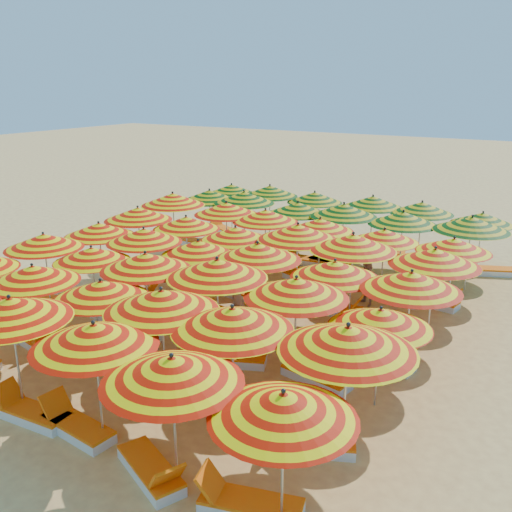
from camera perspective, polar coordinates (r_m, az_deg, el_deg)
name	(u,v)px	position (r m, az deg, el deg)	size (l,w,h in m)	color
ground	(248,309)	(17.81, -0.83, -5.33)	(120.00, 120.00, 0.00)	#F3C66C
umbrella_2	(10,309)	(12.75, -23.36, -4.89)	(3.09, 3.09, 2.64)	silver
umbrella_3	(94,335)	(11.15, -15.87, -7.65)	(2.70, 2.70, 2.55)	silver
umbrella_4	(172,370)	(9.64, -8.40, -11.19)	(2.91, 2.91, 2.56)	silver
umbrella_5	(283,406)	(8.78, 2.74, -14.78)	(2.83, 2.83, 2.45)	silver
umbrella_7	(33,274)	(15.36, -21.42, -1.70)	(2.37, 2.37, 2.45)	silver
umbrella_8	(101,290)	(13.89, -15.24, -3.27)	(2.49, 2.49, 2.39)	silver
umbrella_9	(161,301)	(12.31, -9.43, -4.43)	(2.93, 2.93, 2.64)	silver
umbrella_10	(232,319)	(11.29, -2.38, -6.31)	(3.24, 3.24, 2.63)	silver
umbrella_11	(348,339)	(10.42, 9.16, -8.19)	(2.70, 2.70, 2.70)	silver
umbrella_12	(44,241)	(18.28, -20.46, 1.39)	(2.77, 2.77, 2.48)	silver
umbrella_13	(92,255)	(16.91, -16.11, 0.13)	(2.92, 2.92, 2.34)	silver
umbrella_14	(146,262)	(15.28, -10.99, -0.56)	(3.07, 3.07, 2.55)	silver
umbrella_15	(217,269)	(14.10, -3.91, -1.28)	(2.70, 2.70, 2.68)	silver
umbrella_16	(296,288)	(13.05, 4.05, -3.21)	(2.52, 2.52, 2.59)	silver
umbrella_17	(380,319)	(12.23, 12.33, -6.13)	(2.61, 2.61, 2.33)	silver
umbrella_18	(99,230)	(19.37, -15.43, 2.56)	(2.99, 2.99, 2.43)	silver
umbrella_19	(144,236)	(18.03, -11.14, 2.01)	(2.81, 2.81, 2.50)	silver
umbrella_20	(198,248)	(17.03, -5.80, 0.83)	(2.22, 2.22, 2.33)	silver
umbrella_21	(258,252)	(15.71, 0.16, 0.42)	(2.51, 2.51, 2.60)	silver
umbrella_22	(335,269)	(14.79, 7.89, -1.34)	(2.50, 2.50, 2.45)	silver
umbrella_23	(411,281)	(14.00, 15.26, -2.45)	(2.91, 2.91, 2.56)	silver
umbrella_24	(138,214)	(20.82, -11.72, 4.15)	(2.83, 2.83, 2.57)	silver
umbrella_25	(186,223)	(19.66, -7.00, 3.30)	(2.98, 2.98, 2.44)	silver
umbrella_26	(235,234)	(18.30, -2.07, 2.25)	(2.87, 2.87, 2.39)	silver
umbrella_27	(298,232)	(17.61, 4.20, 2.40)	(3.23, 3.23, 2.66)	silver
umbrella_28	(353,242)	(16.61, 9.68, 1.34)	(3.02, 3.02, 2.67)	silver
umbrella_29	(435,257)	(15.95, 17.45, -0.12)	(2.86, 2.86, 2.60)	silver
umbrella_30	(173,199)	(22.69, -8.32, 5.63)	(3.34, 3.34, 2.67)	silver
umbrella_31	(226,209)	(21.30, -2.99, 4.75)	(2.94, 2.94, 2.56)	silver
umbrella_32	(265,216)	(20.30, 0.95, 4.02)	(2.58, 2.58, 2.50)	silver
umbrella_33	(320,225)	(19.35, 6.43, 3.10)	(2.42, 2.42, 2.44)	silver
umbrella_34	(384,236)	(18.69, 12.72, 1.99)	(2.77, 2.77, 2.34)	silver
umbrella_35	(454,245)	(18.03, 19.18, 1.03)	(2.78, 2.78, 2.38)	silver
umbrella_36	(209,196)	(23.97, -4.68, 6.04)	(3.15, 3.15, 2.53)	silver
umbrella_37	(244,198)	(23.01, -1.20, 5.87)	(2.52, 2.52, 2.63)	silver
umbrella_38	(298,208)	(21.87, 4.21, 4.80)	(2.72, 2.72, 2.45)	silver
umbrella_39	(344,210)	(21.04, 8.77, 4.54)	(2.65, 2.65, 2.61)	silver
umbrella_40	(403,218)	(20.42, 14.49, 3.68)	(2.85, 2.85, 2.55)	silver
umbrella_41	(472,224)	(19.99, 20.76, 3.03)	(2.84, 2.84, 2.63)	silver
umbrella_42	(232,189)	(25.88, -2.47, 6.68)	(2.72, 2.72, 2.41)	silver
umbrella_43	(270,191)	(24.80, 1.40, 6.53)	(3.05, 3.05, 2.56)	silver
umbrella_44	(315,197)	(24.00, 5.89, 5.85)	(3.06, 3.06, 2.45)	silver
umbrella_45	(373,202)	(23.15, 11.60, 5.34)	(3.04, 3.04, 2.52)	silver
umbrella_46	(422,208)	(22.43, 16.26, 4.63)	(2.50, 2.50, 2.52)	silver
umbrella_47	(482,219)	(22.05, 21.71, 3.50)	(2.49, 2.49, 2.35)	silver
lounger_1	(31,413)	(13.21, -21.56, -14.41)	(1.77, 0.69, 0.69)	white
lounger_2	(76,427)	(12.47, -17.52, -15.98)	(1.78, 0.76, 0.69)	white
lounger_3	(152,470)	(11.00, -10.39, -20.34)	(1.82, 1.24, 0.69)	white
lounger_4	(248,505)	(10.18, -0.79, -23.60)	(1.82, 1.01, 0.69)	white
lounger_6	(35,340)	(16.54, -21.26, -7.82)	(1.82, 0.93, 0.69)	white
lounger_7	(253,428)	(11.89, -0.28, -16.84)	(1.77, 0.69, 0.69)	white
lounger_8	(313,443)	(11.54, 5.75, -18.13)	(1.82, 1.22, 0.69)	white
lounger_9	(42,299)	(19.43, -20.58, -4.03)	(1.77, 0.70, 0.69)	white
lounger_10	(115,317)	(17.34, -13.90, -5.95)	(1.79, 0.78, 0.69)	white
lounger_11	(138,327)	(16.51, -11.76, -7.01)	(1.82, 1.17, 0.69)	white
lounger_12	(230,358)	(14.51, -2.60, -10.16)	(1.82, 1.20, 0.69)	white
lounger_13	(318,377)	(13.74, 6.22, -11.92)	(1.81, 0.90, 0.69)	white
lounger_14	(134,295)	(18.93, -12.06, -3.84)	(1.80, 0.84, 0.69)	white
lounger_15	(212,311)	(17.33, -4.39, -5.49)	(1.77, 0.71, 0.69)	white
lounger_16	(238,320)	(16.66, -1.80, -6.41)	(1.82, 1.24, 0.69)	white
lounger_17	(382,359)	(14.78, 12.53, -10.05)	(1.80, 0.83, 0.69)	white
lounger_18	(247,295)	(18.55, -0.91, -3.89)	(1.79, 0.78, 0.69)	white
lounger_19	(314,302)	(18.07, 5.78, -4.57)	(1.83, 1.11, 0.69)	white
lounger_20	(335,309)	(17.59, 7.93, -5.26)	(1.79, 0.77, 0.69)	white
lounger_21	(303,278)	(20.16, 4.71, -2.20)	(1.82, 1.19, 0.69)	white
lounger_22	(397,296)	(19.00, 13.94, -3.89)	(1.83, 1.12, 0.69)	white
lounger_23	(432,301)	(18.87, 17.23, -4.31)	(1.80, 0.85, 0.69)	white
lounger_24	(198,243)	(24.58, -5.79, 1.33)	(1.77, 0.70, 0.69)	white
lounger_25	(308,260)	(22.15, 5.22, -0.43)	(1.77, 0.71, 0.69)	white
lounger_26	(330,263)	(21.90, 7.44, -0.71)	(1.79, 0.79, 0.69)	white
lounger_27	(223,229)	(26.75, -3.31, 2.69)	(1.82, 1.21, 0.69)	white
lounger_28	(284,238)	(25.19, 2.81, 1.78)	(1.80, 0.85, 0.69)	white
lounger_29	(382,253)	(23.55, 12.50, 0.29)	(1.82, 0.99, 0.69)	white
lounger_30	(432,263)	(22.75, 17.24, -0.67)	(1.82, 0.99, 0.69)	white
lounger_31	(491,271)	(22.57, 22.48, -1.36)	(1.82, 1.21, 0.69)	white
beachgoer_a	(238,296)	(16.83, -1.82, -4.02)	(0.53, 0.35, 1.46)	tan
beachgoer_b	(367,284)	(18.22, 11.03, -2.75)	(0.69, 0.53, 1.41)	tan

